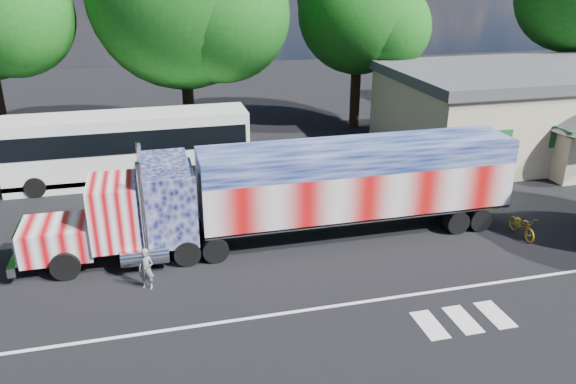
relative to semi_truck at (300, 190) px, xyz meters
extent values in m
plane|color=black|center=(-0.32, -2.27, -2.25)|extent=(100.00, 100.00, 0.00)
cube|color=silver|center=(-0.32, -5.27, -2.24)|extent=(30.00, 0.15, 0.01)
cube|color=silver|center=(2.48, -7.07, -2.24)|extent=(0.70, 1.60, 0.01)
cube|color=silver|center=(3.68, -7.07, -2.24)|extent=(0.70, 1.60, 0.01)
cube|color=silver|center=(4.88, -7.07, -2.24)|extent=(0.70, 1.60, 0.01)
cube|color=black|center=(-6.40, 0.00, -1.55)|extent=(8.94, 0.99, 0.30)
cube|color=#D9797E|center=(-9.58, 0.00, -1.06)|extent=(2.58, 2.19, 1.29)
cube|color=silver|center=(-10.92, 0.00, -1.06)|extent=(0.12, 1.89, 1.15)
cube|color=silver|center=(-11.12, 0.00, -1.70)|extent=(0.30, 2.48, 0.36)
cube|color=#D9797E|center=(-7.40, 0.00, -0.16)|extent=(1.79, 2.48, 2.48)
cube|color=black|center=(-8.24, 0.00, 0.28)|extent=(0.06, 2.09, 0.89)
cube|color=#484C7D|center=(-5.41, 0.00, -0.06)|extent=(2.19, 2.48, 2.88)
cube|color=#484C7D|center=(-5.41, 0.00, 1.57)|extent=(1.79, 2.38, 0.50)
cylinder|color=silver|center=(-6.30, 1.31, -0.06)|extent=(0.20, 0.20, 4.37)
cylinder|color=silver|center=(-6.30, -1.31, -0.06)|extent=(0.20, 0.20, 4.37)
cylinder|color=silver|center=(-6.40, 1.29, -1.60)|extent=(1.79, 0.66, 0.66)
cylinder|color=silver|center=(-6.40, -1.29, -1.60)|extent=(1.79, 0.66, 0.66)
cylinder|color=black|center=(-9.28, -1.09, -1.70)|extent=(1.09, 0.35, 1.09)
cylinder|color=black|center=(-9.28, 1.09, -1.70)|extent=(1.09, 0.35, 1.09)
cylinder|color=black|center=(-4.81, -1.04, -1.73)|extent=(1.03, 0.55, 1.03)
cylinder|color=black|center=(-4.81, 1.04, -1.73)|extent=(1.03, 0.55, 1.03)
cylinder|color=black|center=(-3.72, -1.04, -1.73)|extent=(1.03, 0.55, 1.03)
cylinder|color=black|center=(-3.72, 1.04, -1.73)|extent=(1.03, 0.55, 1.03)
cube|color=black|center=(2.54, 0.00, -1.31)|extent=(12.91, 1.09, 0.30)
cube|color=#D06D6D|center=(2.54, 0.00, -0.16)|extent=(13.31, 2.58, 1.99)
cube|color=#465593|center=(2.54, 0.00, 1.33)|extent=(13.31, 2.58, 0.99)
cube|color=silver|center=(2.54, 0.00, -1.16)|extent=(13.31, 2.58, 0.12)
cube|color=silver|center=(9.21, 0.00, 0.33)|extent=(0.04, 2.48, 2.88)
cylinder|color=black|center=(6.81, -1.04, -1.73)|extent=(1.03, 0.55, 1.03)
cylinder|color=black|center=(6.81, 1.04, -1.73)|extent=(1.03, 0.55, 1.03)
cylinder|color=black|center=(7.90, -1.04, -1.73)|extent=(1.03, 0.55, 1.03)
cylinder|color=black|center=(7.90, 1.04, -1.73)|extent=(1.03, 0.55, 1.03)
cube|color=silver|center=(-6.95, 9.09, -0.41)|extent=(12.59, 2.73, 3.67)
cube|color=black|center=(-6.95, 9.09, 0.27)|extent=(12.17, 2.79, 1.15)
cube|color=black|center=(-6.95, 9.09, -1.78)|extent=(12.59, 2.73, 0.26)
cube|color=black|center=(-13.24, 9.09, -0.26)|extent=(0.06, 2.41, 1.47)
cylinder|color=black|center=(-11.67, 7.78, -1.72)|extent=(1.05, 0.31, 1.05)
cylinder|color=black|center=(-11.67, 10.40, -1.72)|extent=(1.05, 0.31, 1.05)
cylinder|color=black|center=(-3.80, 7.78, -1.72)|extent=(1.05, 0.31, 1.05)
cylinder|color=black|center=(-3.80, 10.40, -1.72)|extent=(1.05, 0.31, 1.05)
cylinder|color=black|center=(-2.86, 7.78, -1.72)|extent=(1.05, 0.31, 1.05)
cylinder|color=black|center=(-2.86, 10.40, -1.72)|extent=(1.05, 0.31, 1.05)
cube|color=#C7B695|center=(19.68, 8.73, 0.05)|extent=(22.00, 10.00, 4.60)
cube|color=#46464B|center=(19.68, 8.73, 2.65)|extent=(22.40, 10.40, 0.60)
cube|color=#1E5926|center=(11.68, 3.69, 0.15)|extent=(1.60, 0.08, 1.20)
cube|color=#1E5926|center=(15.68, 3.69, 0.15)|extent=(1.60, 0.08, 1.20)
imported|color=slate|center=(-6.37, -2.47, -1.47)|extent=(0.67, 0.57, 1.55)
imported|color=gold|center=(9.36, -2.08, -1.76)|extent=(0.75, 1.91, 0.98)
cylinder|color=black|center=(8.62, 16.58, 0.93)|extent=(0.70, 0.70, 6.35)
sphere|color=#175A15|center=(8.62, 16.58, 5.69)|extent=(8.25, 8.25, 8.25)
sphere|color=#175A15|center=(10.27, 15.34, 4.78)|extent=(5.77, 5.77, 5.77)
cylinder|color=black|center=(24.56, 15.46, 1.36)|extent=(0.70, 0.70, 7.21)
sphere|color=#175A15|center=(-12.37, 13.07, 6.12)|extent=(6.47, 6.47, 6.47)
cylinder|color=black|center=(-3.35, 13.96, 1.48)|extent=(0.70, 0.70, 7.46)
sphere|color=#175A15|center=(-1.19, 12.34, 6.01)|extent=(7.58, 7.58, 7.58)
camera|label=1|loc=(-5.74, -20.78, 8.60)|focal=35.00mm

